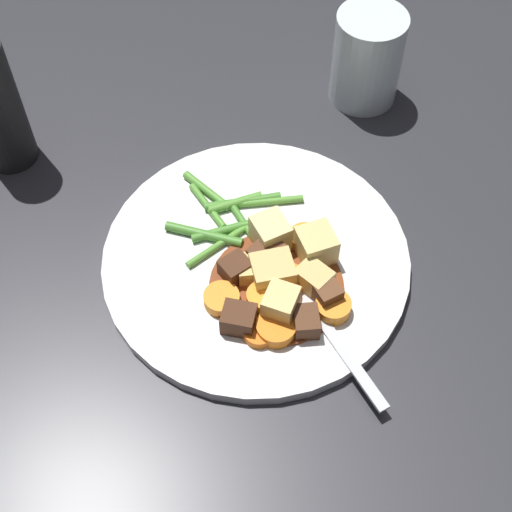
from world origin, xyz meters
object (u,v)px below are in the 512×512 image
at_px(carrot_slice_2, 333,307).
at_px(water_glass, 367,58).
at_px(meat_chunk_0, 324,291).
at_px(meat_chunk_4, 306,322).
at_px(dinner_plate, 256,260).
at_px(carrot_slice_3, 306,241).
at_px(meat_chunk_2, 239,319).
at_px(potato_chunk_4, 272,272).
at_px(potato_chunk_2, 316,246).
at_px(carrot_slice_6, 263,298).
at_px(carrot_slice_5, 222,299).
at_px(carrot_slice_1, 276,328).
at_px(carrot_slice_4, 288,281).
at_px(carrot_slice_7, 259,333).
at_px(potato_chunk_5, 314,279).
at_px(fork, 322,321).
at_px(carrot_slice_0, 286,294).
at_px(meat_chunk_1, 267,255).
at_px(potato_chunk_0, 276,306).
at_px(potato_chunk_1, 270,234).
at_px(meat_chunk_3, 235,269).
at_px(potato_chunk_3, 254,269).

bearing_deg(carrot_slice_2, water_glass, 151.25).
height_order(meat_chunk_0, meat_chunk_4, meat_chunk_0).
relative_size(dinner_plate, carrot_slice_3, 9.73).
bearing_deg(meat_chunk_2, potato_chunk_4, 128.76).
bearing_deg(potato_chunk_2, carrot_slice_6, -63.40).
bearing_deg(carrot_slice_5, potato_chunk_2, 101.73).
xyz_separation_m(carrot_slice_1, carrot_slice_4, (-0.04, 0.03, -0.00)).
distance_m(carrot_slice_2, carrot_slice_7, 0.07).
relative_size(dinner_plate, potato_chunk_4, 7.75).
bearing_deg(carrot_slice_6, potato_chunk_5, 90.26).
bearing_deg(fork, potato_chunk_5, 170.84).
xyz_separation_m(carrot_slice_0, water_glass, (-0.23, 0.17, 0.03)).
bearing_deg(carrot_slice_4, carrot_slice_7, -45.13).
xyz_separation_m(meat_chunk_1, water_glass, (-0.19, 0.18, 0.03)).
xyz_separation_m(carrot_slice_0, meat_chunk_2, (0.01, -0.05, 0.00)).
bearing_deg(meat_chunk_4, potato_chunk_0, -133.69).
distance_m(potato_chunk_1, meat_chunk_0, 0.07).
xyz_separation_m(meat_chunk_3, fork, (0.07, 0.06, -0.01)).
relative_size(dinner_plate, water_glass, 2.78).
bearing_deg(meat_chunk_0, dinner_plate, -146.37).
bearing_deg(carrot_slice_1, meat_chunk_2, -119.81).
height_order(potato_chunk_2, potato_chunk_3, potato_chunk_2).
height_order(carrot_slice_7, potato_chunk_4, potato_chunk_4).
height_order(carrot_slice_0, potato_chunk_4, potato_chunk_4).
height_order(carrot_slice_5, meat_chunk_1, meat_chunk_1).
height_order(potato_chunk_5, fork, potato_chunk_5).
height_order(meat_chunk_1, fork, meat_chunk_1).
bearing_deg(potato_chunk_5, carrot_slice_2, 13.76).
relative_size(carrot_slice_5, carrot_slice_6, 1.10).
bearing_deg(potato_chunk_4, potato_chunk_1, 163.19).
distance_m(dinner_plate, meat_chunk_4, 0.09).
height_order(carrot_slice_3, potato_chunk_1, potato_chunk_1).
xyz_separation_m(carrot_slice_1, potato_chunk_3, (-0.06, 0.00, 0.00)).
relative_size(potato_chunk_2, water_glass, 0.32).
bearing_deg(carrot_slice_1, potato_chunk_2, 136.13).
relative_size(dinner_plate, potato_chunk_3, 9.82).
relative_size(dinner_plate, meat_chunk_1, 9.73).
bearing_deg(potato_chunk_3, carrot_slice_6, -3.71).
xyz_separation_m(carrot_slice_1, meat_chunk_1, (-0.07, 0.02, 0.01)).
relative_size(carrot_slice_3, fork, 0.17).
distance_m(potato_chunk_5, meat_chunk_0, 0.01).
height_order(carrot_slice_2, meat_chunk_0, meat_chunk_0).
bearing_deg(potato_chunk_4, meat_chunk_3, -116.74).
bearing_deg(carrot_slice_3, meat_chunk_2, -54.26).
relative_size(potato_chunk_0, water_glass, 0.31).
xyz_separation_m(carrot_slice_4, meat_chunk_3, (-0.02, -0.04, 0.01)).
xyz_separation_m(carrot_slice_1, potato_chunk_1, (-0.09, 0.03, 0.01)).
xyz_separation_m(carrot_slice_2, carrot_slice_4, (-0.04, -0.03, -0.00)).
xyz_separation_m(carrot_slice_2, potato_chunk_3, (-0.06, -0.05, 0.00)).
bearing_deg(dinner_plate, meat_chunk_2, -30.24).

